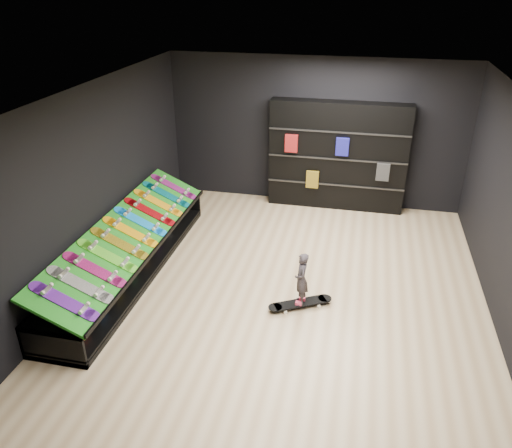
% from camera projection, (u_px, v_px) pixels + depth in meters
% --- Properties ---
extents(floor, '(6.00, 7.00, 0.01)m').
position_uv_depth(floor, '(285.00, 290.00, 7.74)').
color(floor, '#C8B087').
rests_on(floor, ground).
extents(ceiling, '(6.00, 7.00, 0.01)m').
position_uv_depth(ceiling, '(291.00, 96.00, 6.38)').
color(ceiling, white).
rests_on(ceiling, ground).
extents(wall_back, '(6.00, 0.02, 3.00)m').
position_uv_depth(wall_back, '(315.00, 133.00, 10.10)').
color(wall_back, black).
rests_on(wall_back, ground).
extents(wall_front, '(6.00, 0.02, 3.00)m').
position_uv_depth(wall_front, '(217.00, 378.00, 4.01)').
color(wall_front, black).
rests_on(wall_front, ground).
extents(wall_left, '(0.02, 7.00, 3.00)m').
position_uv_depth(wall_left, '(94.00, 185.00, 7.64)').
color(wall_left, black).
rests_on(wall_left, ground).
extents(display_rack, '(0.90, 4.50, 0.50)m').
position_uv_depth(display_rack, '(131.00, 258.00, 8.11)').
color(display_rack, black).
rests_on(display_rack, ground).
extents(turf_ramp, '(0.92, 4.50, 0.46)m').
position_uv_depth(turf_ramp, '(130.00, 233.00, 7.90)').
color(turf_ramp, '#136C11').
rests_on(turf_ramp, display_rack).
extents(back_shelving, '(2.74, 0.32, 2.19)m').
position_uv_depth(back_shelving, '(337.00, 156.00, 10.04)').
color(back_shelving, black).
rests_on(back_shelving, ground).
extents(floor_skateboard, '(0.96, 0.67, 0.09)m').
position_uv_depth(floor_skateboard, '(300.00, 304.00, 7.32)').
color(floor_skateboard, black).
rests_on(floor_skateboard, ground).
extents(child, '(0.17, 0.21, 0.49)m').
position_uv_depth(child, '(301.00, 288.00, 7.19)').
color(child, black).
rests_on(child, floor_skateboard).
extents(display_board_0, '(0.93, 0.22, 0.50)m').
position_uv_depth(display_board_0, '(65.00, 301.00, 6.23)').
color(display_board_0, purple).
rests_on(display_board_0, turf_ramp).
extents(display_board_1, '(0.93, 0.22, 0.50)m').
position_uv_depth(display_board_1, '(81.00, 285.00, 6.56)').
color(display_board_1, black).
rests_on(display_board_1, turf_ramp).
extents(display_board_2, '(0.93, 0.22, 0.50)m').
position_uv_depth(display_board_2, '(95.00, 270.00, 6.89)').
color(display_board_2, '#E5198C').
rests_on(display_board_2, turf_ramp).
extents(display_board_3, '(0.93, 0.22, 0.50)m').
position_uv_depth(display_board_3, '(108.00, 256.00, 7.22)').
color(display_board_3, green).
rests_on(display_board_3, turf_ramp).
extents(display_board_4, '(0.93, 0.22, 0.50)m').
position_uv_depth(display_board_4, '(120.00, 243.00, 7.55)').
color(display_board_4, yellow).
rests_on(display_board_4, turf_ramp).
extents(display_board_5, '(0.93, 0.22, 0.50)m').
position_uv_depth(display_board_5, '(131.00, 232.00, 7.88)').
color(display_board_5, yellow).
rests_on(display_board_5, turf_ramp).
extents(display_board_6, '(0.93, 0.22, 0.50)m').
position_uv_depth(display_board_6, '(141.00, 222.00, 8.21)').
color(display_board_6, blue).
rests_on(display_board_6, turf_ramp).
extents(display_board_7, '(0.93, 0.22, 0.50)m').
position_uv_depth(display_board_7, '(150.00, 212.00, 8.54)').
color(display_board_7, red).
rests_on(display_board_7, turf_ramp).
extents(display_board_8, '(0.93, 0.22, 0.50)m').
position_uv_depth(display_board_8, '(159.00, 203.00, 8.87)').
color(display_board_8, orange).
rests_on(display_board_8, turf_ramp).
extents(display_board_9, '(0.93, 0.22, 0.50)m').
position_uv_depth(display_board_9, '(166.00, 195.00, 9.20)').
color(display_board_9, '#0C8C99').
rests_on(display_board_9, turf_ramp).
extents(display_board_10, '(0.93, 0.22, 0.50)m').
position_uv_depth(display_board_10, '(174.00, 187.00, 9.54)').
color(display_board_10, '#2626BF').
rests_on(display_board_10, turf_ramp).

